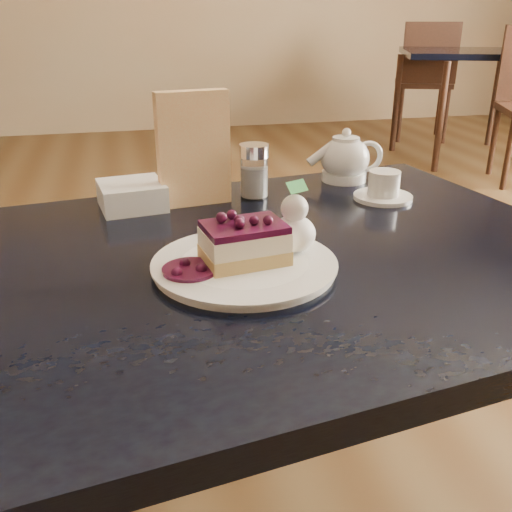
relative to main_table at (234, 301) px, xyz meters
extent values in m
cube|color=black|center=(0.00, 0.00, 0.06)|extent=(1.24, 0.91, 0.04)
cylinder|color=black|center=(0.46, 0.39, -0.30)|extent=(0.05, 0.05, 0.67)
cylinder|color=white|center=(0.01, -0.05, 0.08)|extent=(0.26, 0.26, 0.01)
cube|color=#E0C35E|center=(0.01, -0.05, 0.10)|extent=(0.12, 0.10, 0.02)
cube|color=#F0E5C1|center=(0.01, -0.05, 0.12)|extent=(0.12, 0.09, 0.03)
cube|color=#360424|center=(0.01, -0.05, 0.14)|extent=(0.12, 0.09, 0.01)
ellipsoid|color=white|center=(0.09, -0.03, 0.11)|extent=(0.06, 0.06, 0.05)
cylinder|color=#360424|center=(-0.07, -0.06, 0.09)|extent=(0.08, 0.08, 0.01)
cylinder|color=white|center=(0.34, 0.21, 0.08)|extent=(0.11, 0.11, 0.01)
cylinder|color=white|center=(0.34, 0.21, 0.11)|extent=(0.06, 0.06, 0.05)
ellipsoid|color=white|center=(0.31, 0.35, 0.12)|extent=(0.10, 0.10, 0.09)
cylinder|color=white|center=(0.31, 0.35, 0.17)|extent=(0.06, 0.06, 0.01)
cylinder|color=white|center=(0.24, 0.35, 0.12)|extent=(0.06, 0.02, 0.05)
cube|color=#FFF4B7|center=(-0.02, 0.27, 0.18)|extent=(0.14, 0.05, 0.21)
cylinder|color=white|center=(0.10, 0.28, 0.12)|extent=(0.05, 0.05, 0.08)
cylinder|color=silver|center=(0.10, 0.28, 0.17)|extent=(0.06, 0.06, 0.02)
cube|color=white|center=(-0.14, 0.27, 0.10)|extent=(0.13, 0.13, 0.05)
cube|color=black|center=(2.45, 3.11, 0.12)|extent=(1.28, 1.16, 0.04)
cylinder|color=black|center=(2.01, 2.78, -0.27)|extent=(0.05, 0.05, 0.74)
cylinder|color=black|center=(2.01, 3.45, -0.27)|extent=(0.05, 0.05, 0.74)
cylinder|color=black|center=(2.88, 3.45, -0.27)|extent=(0.05, 0.05, 0.74)
camera|label=1|loc=(-0.15, -0.77, 0.41)|focal=40.00mm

